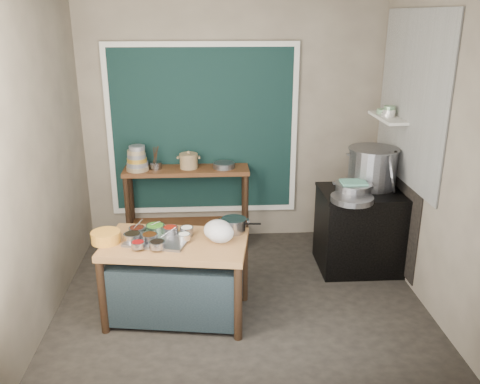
{
  "coord_description": "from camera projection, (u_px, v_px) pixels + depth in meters",
  "views": [
    {
      "loc": [
        -0.27,
        -4.4,
        2.64
      ],
      "look_at": [
        0.01,
        0.25,
        1.01
      ],
      "focal_mm": 38.0,
      "sensor_mm": 36.0,
      "label": 1
    }
  ],
  "objects": [
    {
      "name": "tile_panel",
      "position": [
        411.0,
        98.0,
        5.04
      ],
      "size": [
        0.02,
        1.7,
        1.7
      ],
      "primitive_type": "cube",
      "color": "#B2B2AA",
      "rests_on": "right_wall"
    },
    {
      "name": "wall_shelf",
      "position": [
        388.0,
        118.0,
        5.4
      ],
      "size": [
        0.22,
        0.7,
        0.03
      ],
      "primitive_type": "cube",
      "color": "beige",
      "rests_on": "right_wall"
    },
    {
      "name": "yellow_basin",
      "position": [
        106.0,
        237.0,
        4.44
      ],
      "size": [
        0.31,
        0.31,
        0.1
      ],
      "primitive_type": "cylinder",
      "rotation": [
        0.0,
        0.0,
        -0.25
      ],
      "color": "orange",
      "rests_on": "prep_table"
    },
    {
      "name": "stove_block",
      "position": [
        361.0,
        231.0,
        5.49
      ],
      "size": [
        0.9,
        0.68,
        0.85
      ],
      "primitive_type": "cube",
      "color": "black",
      "rests_on": "floor"
    },
    {
      "name": "left_wall",
      "position": [
        41.0,
        163.0,
        4.47
      ],
      "size": [
        0.02,
        3.0,
        2.8
      ],
      "primitive_type": "cube",
      "color": "gray",
      "rests_on": "floor"
    },
    {
      "name": "back_counter",
      "position": [
        188.0,
        206.0,
        6.05
      ],
      "size": [
        1.45,
        0.4,
        0.95
      ],
      "primitive_type": "cube",
      "color": "#502E17",
      "rests_on": "floor"
    },
    {
      "name": "floor",
      "position": [
        240.0,
        297.0,
        5.04
      ],
      "size": [
        3.5,
        3.0,
        0.02
      ],
      "primitive_type": "cube",
      "color": "#2F2A23",
      "rests_on": "ground"
    },
    {
      "name": "ceramic_crock",
      "position": [
        189.0,
        162.0,
        5.88
      ],
      "size": [
        0.24,
        0.24,
        0.15
      ],
      "primitive_type": null,
      "rotation": [
        0.0,
        0.0,
        -0.06
      ],
      "color": "olive",
      "rests_on": "back_counter"
    },
    {
      "name": "right_wall",
      "position": [
        431.0,
        157.0,
        4.68
      ],
      "size": [
        0.02,
        3.0,
        2.8
      ],
      "primitive_type": "cube",
      "color": "gray",
      "rests_on": "floor"
    },
    {
      "name": "shelf_bowl_stack",
      "position": [
        389.0,
        112.0,
        5.37
      ],
      "size": [
        0.14,
        0.14,
        0.11
      ],
      "color": "silver",
      "rests_on": "wall_shelf"
    },
    {
      "name": "pot_lid",
      "position": [
        392.0,
        172.0,
        5.26
      ],
      "size": [
        0.25,
        0.46,
        0.44
      ],
      "primitive_type": "cylinder",
      "rotation": [
        0.0,
        1.36,
        -0.33
      ],
      "color": "gray",
      "rests_on": "stove_top"
    },
    {
      "name": "plastic_bag_b",
      "position": [
        218.0,
        230.0,
        4.48
      ],
      "size": [
        0.3,
        0.27,
        0.19
      ],
      "primitive_type": "ellipsoid",
      "rotation": [
        0.0,
        0.0,
        -0.28
      ],
      "color": "white",
      "rests_on": "prep_table"
    },
    {
      "name": "plastic_bag_a",
      "position": [
        221.0,
        233.0,
        4.43
      ],
      "size": [
        0.29,
        0.27,
        0.17
      ],
      "primitive_type": "ellipsoid",
      "rotation": [
        0.0,
        0.0,
        -0.41
      ],
      "color": "white",
      "rests_on": "prep_table"
    },
    {
      "name": "prep_table",
      "position": [
        177.0,
        279.0,
        4.6
      ],
      "size": [
        1.34,
        0.9,
        0.75
      ],
      "primitive_type": "cube",
      "rotation": [
        0.0,
        0.0,
        -0.15
      ],
      "color": "#996837",
      "rests_on": "floor"
    },
    {
      "name": "saucepan",
      "position": [
        234.0,
        225.0,
        4.65
      ],
      "size": [
        0.25,
        0.25,
        0.13
      ],
      "primitive_type": null,
      "rotation": [
        0.0,
        0.0,
        -0.06
      ],
      "color": "gray",
      "rests_on": "prep_table"
    },
    {
      "name": "shelf_bowl_green",
      "position": [
        383.0,
        111.0,
        5.55
      ],
      "size": [
        0.17,
        0.17,
        0.05
      ],
      "primitive_type": "cylinder",
      "rotation": [
        0.0,
        0.0,
        -0.35
      ],
      "color": "gray",
      "rests_on": "wall_shelf"
    },
    {
      "name": "stock_pot",
      "position": [
        372.0,
        168.0,
        5.42
      ],
      "size": [
        0.56,
        0.56,
        0.43
      ],
      "primitive_type": null,
      "rotation": [
        0.0,
        0.0,
        -0.02
      ],
      "color": "gray",
      "rests_on": "stove_top"
    },
    {
      "name": "stove_top",
      "position": [
        365.0,
        193.0,
        5.35
      ],
      "size": [
        0.92,
        0.69,
        0.03
      ],
      "primitive_type": "cube",
      "color": "black",
      "rests_on": "stove_block"
    },
    {
      "name": "green_cloth",
      "position": [
        354.0,
        182.0,
        5.19
      ],
      "size": [
        0.26,
        0.2,
        0.02
      ],
      "primitive_type": "cube",
      "rotation": [
        0.0,
        0.0,
        -0.01
      ],
      "color": "#5B9C83",
      "rests_on": "steamer"
    },
    {
      "name": "back_wall",
      "position": [
        232.0,
        125.0,
        6.0
      ],
      "size": [
        3.5,
        0.02,
        2.8
      ],
      "primitive_type": "cube",
      "color": "gray",
      "rests_on": "floor"
    },
    {
      "name": "curtain_panel",
      "position": [
        203.0,
        131.0,
        5.96
      ],
      "size": [
        2.1,
        0.02,
        1.9
      ],
      "primitive_type": "cube",
      "color": "black",
      "rests_on": "back_wall"
    },
    {
      "name": "wide_bowl",
      "position": [
        224.0,
        165.0,
        5.9
      ],
      "size": [
        0.28,
        0.28,
        0.06
      ],
      "primitive_type": "cylinder",
      "rotation": [
        0.0,
        0.0,
        0.11
      ],
      "color": "gray",
      "rests_on": "back_counter"
    },
    {
      "name": "shallow_pan",
      "position": [
        352.0,
        199.0,
        5.04
      ],
      "size": [
        0.56,
        0.56,
        0.06
      ],
      "primitive_type": "cylinder",
      "rotation": [
        0.0,
        0.0,
        0.41
      ],
      "color": "gray",
      "rests_on": "stove_top"
    },
    {
      "name": "steamer",
      "position": [
        353.0,
        189.0,
        5.22
      ],
      "size": [
        0.51,
        0.51,
        0.13
      ],
      "primitive_type": null,
      "rotation": [
        0.0,
        0.0,
        -0.39
      ],
      "color": "gray",
      "rests_on": "stove_top"
    },
    {
      "name": "condiment_tray",
      "position": [
        158.0,
        240.0,
        4.48
      ],
      "size": [
        0.61,
        0.51,
        0.02
      ],
      "primitive_type": "cube",
      "rotation": [
        0.0,
        0.0,
        -0.27
      ],
      "color": "gray",
      "rests_on": "prep_table"
    },
    {
      "name": "bowl_stack",
      "position": [
        137.0,
        160.0,
        5.79
      ],
      "size": [
        0.26,
        0.26,
        0.29
      ],
      "color": "tan",
      "rests_on": "back_counter"
    },
    {
      "name": "soot_patch",
      "position": [
        396.0,
        203.0,
        5.52
      ],
      "size": [
        0.01,
        1.3,
        1.3
      ],
      "primitive_type": "cube",
      "color": "black",
      "rests_on": "right_wall"
    },
    {
      "name": "condiment_bowls",
      "position": [
        154.0,
        234.0,
        4.48
      ],
      "size": [
        0.61,
        0.48,
        0.07
      ],
      "color": "gray",
      "rests_on": "condiment_tray"
    },
    {
      "name": "utensil_cup",
      "position": [
        156.0,
        165.0,
        5.86
      ],
      "size": [
        0.16,
        0.16,
        0.08
      ],
      "primitive_type": "cylinder",
      "rotation": [
        0.0,
        0.0,
        -0.17
      ],
      "color": "gray",
      "rests_on": "back_counter"
    },
    {
      "name": "curtain_frame",
      "position": [
        203.0,
        131.0,
        5.95
      ],
      "size": [
        2.22,
        0.03,
        2.02
      ],
      "primitive_type": null,
      "color": "beige",
      "rests_on": "back_wall"
    }
  ]
}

